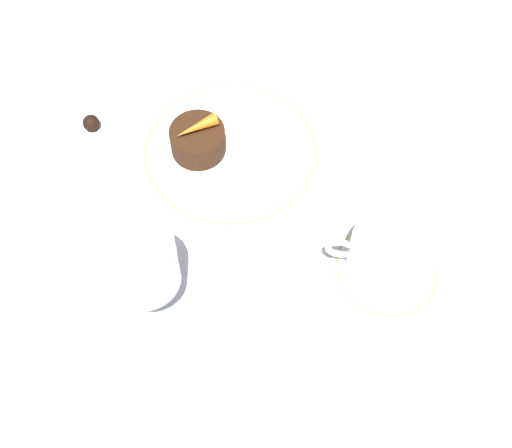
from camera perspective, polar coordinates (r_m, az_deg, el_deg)
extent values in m
plane|color=white|center=(0.89, -1.50, 2.47)|extent=(3.00, 3.00, 0.00)
cylinder|color=white|center=(0.91, -2.06, 5.65)|extent=(0.24, 0.24, 0.01)
torus|color=tan|center=(0.91, -2.07, 5.86)|extent=(0.22, 0.22, 0.00)
cylinder|color=white|center=(0.84, 10.32, -3.75)|extent=(0.13, 0.13, 0.01)
torus|color=tan|center=(0.84, 10.36, -3.63)|extent=(0.12, 0.12, 0.00)
cylinder|color=white|center=(0.81, 10.83, -2.65)|extent=(0.10, 0.10, 0.06)
cylinder|color=brown|center=(0.81, 10.88, -2.52)|extent=(0.09, 0.09, 0.05)
torus|color=white|center=(0.80, 6.76, -1.97)|extent=(0.04, 0.01, 0.04)
cube|color=silver|center=(0.84, 8.26, -1.71)|extent=(0.02, 0.08, 0.00)
ellipsoid|color=silver|center=(0.82, 7.29, -4.66)|extent=(0.02, 0.02, 0.00)
cylinder|color=silver|center=(0.82, -8.27, -6.13)|extent=(0.06, 0.06, 0.01)
cylinder|color=silver|center=(0.80, -8.55, -5.22)|extent=(0.01, 0.01, 0.06)
cylinder|color=silver|center=(0.74, -9.20, -3.10)|extent=(0.08, 0.08, 0.07)
cylinder|color=maroon|center=(0.75, -9.04, -3.60)|extent=(0.07, 0.07, 0.04)
cube|color=silver|center=(0.94, 8.55, 6.17)|extent=(0.04, 0.14, 0.01)
cube|color=silver|center=(0.88, 9.20, 1.28)|extent=(0.03, 0.05, 0.01)
cylinder|color=#381E0F|center=(0.90, -4.68, 6.69)|extent=(0.07, 0.07, 0.04)
cone|color=orange|center=(0.88, -4.80, 7.72)|extent=(0.05, 0.05, 0.02)
sphere|color=black|center=(0.96, -13.05, 7.87)|extent=(0.02, 0.02, 0.02)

